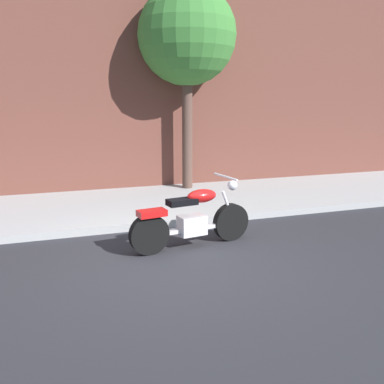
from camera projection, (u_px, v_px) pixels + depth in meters
ground_plane at (176, 264)px, 6.24m from camera, size 60.00×60.00×0.00m
sidewalk at (131, 206)px, 9.42m from camera, size 21.05×3.35×0.14m
building_facade at (111, 13)px, 10.27m from camera, size 21.05×0.50×8.90m
motorcycle at (192, 220)px, 6.89m from camera, size 2.14×0.70×1.14m
street_tree at (187, 37)px, 10.22m from camera, size 2.40×2.40×5.11m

